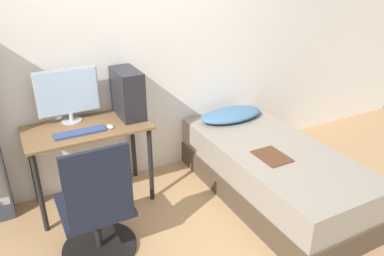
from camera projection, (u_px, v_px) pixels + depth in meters
name	position (u px, v px, depth m)	size (l,w,h in m)	color
ground_plane	(193.00, 251.00, 2.97)	(14.00, 14.00, 0.00)	tan
wall_back	(126.00, 58.00, 3.52)	(8.00, 0.05, 2.50)	silver
desk	(88.00, 140.00, 3.32)	(1.07, 0.57, 0.77)	brown
office_chair	(98.00, 216.00, 2.78)	(0.59, 0.59, 1.01)	black
bed	(272.00, 172.00, 3.56)	(0.94, 1.99, 0.52)	#4C3D2D
pillow	(231.00, 115.00, 4.01)	(0.72, 0.36, 0.11)	teal
magazine	(272.00, 156.00, 3.29)	(0.24, 0.32, 0.01)	#56331E
monitor	(68.00, 94.00, 3.26)	(0.54, 0.18, 0.48)	#B7B7BC
keyboard	(80.00, 133.00, 3.13)	(0.42, 0.11, 0.02)	#33477A
pc_tower	(128.00, 93.00, 3.39)	(0.20, 0.41, 0.44)	#232328
mouse	(110.00, 126.00, 3.24)	(0.06, 0.09, 0.02)	silver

